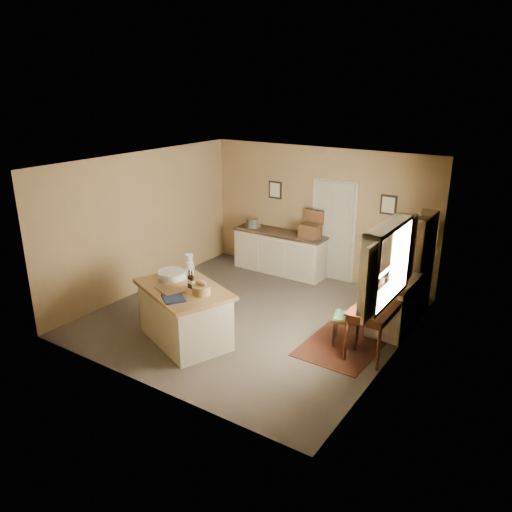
% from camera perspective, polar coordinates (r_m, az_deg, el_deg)
% --- Properties ---
extents(ground, '(5.00, 5.00, 0.00)m').
position_cam_1_polar(ground, '(8.82, -0.53, -7.01)').
color(ground, brown).
rests_on(ground, ground).
extents(wall_back, '(5.00, 0.10, 2.70)m').
position_cam_1_polar(wall_back, '(10.40, 7.20, 4.88)').
color(wall_back, '#99774B').
rests_on(wall_back, ground).
extents(wall_front, '(5.00, 0.10, 2.70)m').
position_cam_1_polar(wall_front, '(6.53, -12.97, -4.30)').
color(wall_front, '#99774B').
rests_on(wall_front, ground).
extents(wall_left, '(0.10, 5.00, 2.70)m').
position_cam_1_polar(wall_left, '(9.88, -12.70, 3.79)').
color(wall_left, '#99774B').
rests_on(wall_left, ground).
extents(wall_right, '(0.10, 5.00, 2.70)m').
position_cam_1_polar(wall_right, '(7.29, 15.95, -2.02)').
color(wall_right, '#99774B').
rests_on(wall_right, ground).
extents(ceiling, '(5.00, 5.00, 0.00)m').
position_cam_1_polar(ceiling, '(8.00, -0.59, 10.60)').
color(ceiling, silver).
rests_on(ceiling, wall_back).
extents(door, '(0.97, 0.06, 2.11)m').
position_cam_1_polar(door, '(10.31, 8.79, 2.97)').
color(door, '#AFAF97').
rests_on(door, ground).
extents(framed_prints, '(2.82, 0.02, 0.38)m').
position_cam_1_polar(framed_prints, '(10.21, 8.24, 6.70)').
color(framed_prints, black).
rests_on(framed_prints, ground).
extents(window, '(0.25, 1.99, 1.12)m').
position_cam_1_polar(window, '(7.07, 15.00, -0.89)').
color(window, beige).
rests_on(window, ground).
extents(work_island, '(1.85, 1.54, 1.20)m').
position_cam_1_polar(work_island, '(7.97, -8.16, -6.39)').
color(work_island, beige).
rests_on(work_island, ground).
extents(sideboard, '(2.06, 0.58, 1.18)m').
position_cam_1_polar(sideboard, '(10.72, 2.79, 0.62)').
color(sideboard, beige).
rests_on(sideboard, ground).
extents(rug, '(1.13, 1.62, 0.01)m').
position_cam_1_polar(rug, '(8.10, 10.03, -9.85)').
color(rug, '#411D10').
rests_on(rug, ground).
extents(writing_desk, '(0.59, 0.96, 0.82)m').
position_cam_1_polar(writing_desk, '(7.66, 13.41, -6.27)').
color(writing_desk, black).
rests_on(writing_desk, ground).
extents(desk_chair, '(0.52, 0.52, 0.90)m').
position_cam_1_polar(desk_chair, '(7.92, 10.33, -6.95)').
color(desk_chair, '#302011').
rests_on(desk_chair, ground).
extents(right_cabinet, '(0.59, 1.06, 0.99)m').
position_cam_1_polar(right_cabinet, '(8.54, 15.48, -5.29)').
color(right_cabinet, beige).
rests_on(right_cabinet, ground).
extents(shelving_unit, '(0.31, 0.81, 1.81)m').
position_cam_1_polar(shelving_unit, '(9.11, 18.33, -1.02)').
color(shelving_unit, '#302011').
rests_on(shelving_unit, ground).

